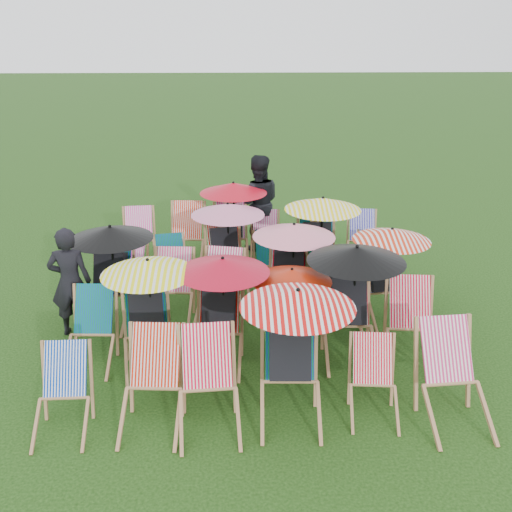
{
  "coord_description": "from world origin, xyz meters",
  "views": [
    {
      "loc": [
        -0.19,
        -7.32,
        3.94
      ],
      "look_at": [
        0.08,
        0.28,
        0.9
      ],
      "focal_mm": 40.0,
      "sensor_mm": 36.0,
      "label": 1
    }
  ],
  "objects_px": {
    "person_rear": "(258,203)",
    "deckchair_29": "(363,238)",
    "person_left": "(70,282)",
    "deckchair_0": "(61,395)",
    "deckchair_5": "(455,379)"
  },
  "relations": [
    {
      "from": "person_rear",
      "to": "deckchair_29",
      "type": "bearing_deg",
      "value": 159.57
    },
    {
      "from": "person_left",
      "to": "person_rear",
      "type": "bearing_deg",
      "value": -132.41
    },
    {
      "from": "deckchair_0",
      "to": "person_left",
      "type": "distance_m",
      "value": 2.13
    },
    {
      "from": "person_rear",
      "to": "deckchair_0",
      "type": "bearing_deg",
      "value": 65.94
    },
    {
      "from": "deckchair_29",
      "to": "person_left",
      "type": "relative_size",
      "value": 0.56
    },
    {
      "from": "deckchair_5",
      "to": "person_rear",
      "type": "bearing_deg",
      "value": 105.39
    },
    {
      "from": "deckchair_29",
      "to": "person_left",
      "type": "height_order",
      "value": "person_left"
    },
    {
      "from": "deckchair_5",
      "to": "deckchair_29",
      "type": "distance_m",
      "value": 4.6
    },
    {
      "from": "deckchair_0",
      "to": "person_left",
      "type": "bearing_deg",
      "value": 100.08
    },
    {
      "from": "deckchair_0",
      "to": "deckchair_29",
      "type": "height_order",
      "value": "deckchair_29"
    },
    {
      "from": "deckchair_0",
      "to": "deckchair_5",
      "type": "relative_size",
      "value": 0.83
    },
    {
      "from": "deckchair_29",
      "to": "person_left",
      "type": "bearing_deg",
      "value": -144.28
    },
    {
      "from": "deckchair_5",
      "to": "deckchair_29",
      "type": "height_order",
      "value": "deckchair_5"
    },
    {
      "from": "deckchair_0",
      "to": "deckchair_29",
      "type": "bearing_deg",
      "value": 47.01
    },
    {
      "from": "deckchair_29",
      "to": "person_rear",
      "type": "height_order",
      "value": "person_rear"
    }
  ]
}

